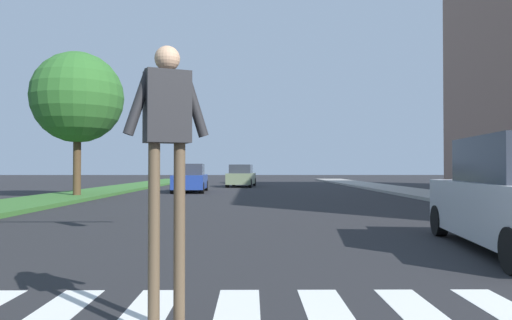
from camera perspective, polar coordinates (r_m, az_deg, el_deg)
The scene contains 9 objects.
ground_plane at distance 26.94m, azimuth -0.80°, elevation -4.00°, with size 140.00×140.00×0.00m, color #262628.
crosswalk at distance 4.75m, azimuth -2.32°, elevation -18.49°, with size 5.85×2.20×0.01m.
median_strip at distance 26.41m, azimuth -19.77°, elevation -3.84°, with size 3.24×64.00×0.15m, color #386B2D.
tree_far at distance 24.48m, azimuth -20.50°, elevation 6.97°, with size 4.31×4.31×6.80m.
sidewalk_right at distance 26.54m, azimuth 19.53°, elevation -3.83°, with size 3.00×64.00×0.15m, color #9E9991.
pedestrian_performer at distance 4.19m, azimuth -10.55°, elevation 2.17°, with size 0.72×0.37×2.49m.
sedan_midblock at distance 28.55m, azimuth -7.84°, elevation -2.25°, with size 1.99×4.55×1.67m.
sedan_distant at distance 36.37m, azimuth -1.76°, elevation -1.97°, with size 2.25×4.62×1.68m.
sedan_far_horizon at distance 44.96m, azimuth -1.50°, elevation -1.81°, with size 1.97×4.11×1.63m.
Camera 1 is at (0.14, 3.10, 1.43)m, focal length 33.57 mm.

